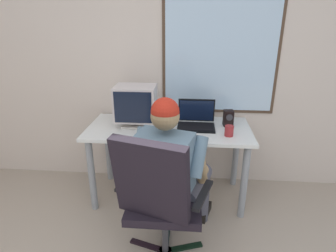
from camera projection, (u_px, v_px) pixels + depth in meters
wall_rear at (165, 53)px, 2.79m from camera, size 5.83×0.08×2.75m
desk at (169, 138)px, 2.68m from camera, size 1.50×0.68×0.75m
office_chair at (159, 195)px, 1.89m from camera, size 0.68×0.66×1.05m
person_seated at (172, 168)px, 2.12m from camera, size 0.66×0.85×1.23m
crt_monitor at (136, 104)px, 2.60m from camera, size 0.37×0.29×0.38m
laptop at (196, 119)px, 2.66m from camera, size 0.34×0.29×0.24m
wine_glass at (168, 123)px, 2.48m from camera, size 0.08×0.08×0.14m
desk_speaker at (228, 118)px, 2.65m from camera, size 0.09×0.09×0.15m
coffee_mug at (229, 131)px, 2.44m from camera, size 0.08×0.08×0.09m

